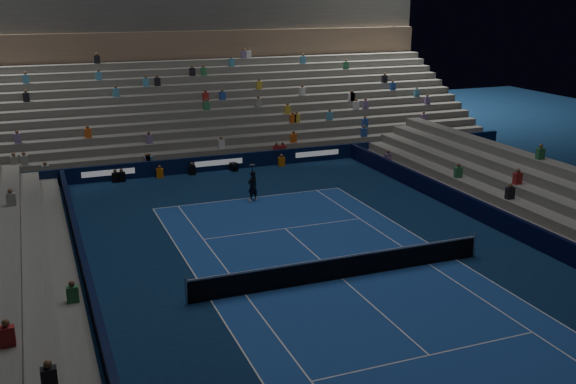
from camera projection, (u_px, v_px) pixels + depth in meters
The scene contains 9 objects.
ground at pixel (342, 279), 26.93m from camera, with size 90.00×90.00×0.00m, color #0C2448.
court_surface at pixel (342, 279), 26.93m from camera, with size 10.97×23.77×0.01m, color #1B4497.
sponsor_barrier_far at pixel (218, 163), 43.29m from camera, with size 44.00×0.25×1.00m, color black.
sponsor_barrier_east at pixel (535, 236), 30.18m from camera, with size 0.25×37.00×1.00m, color black.
sponsor_barrier_west at pixel (94, 307), 23.40m from camera, with size 0.25×37.00×1.00m, color black.
grandstand_main at pixel (184, 98), 50.85m from camera, with size 44.00×15.20×11.20m.
tennis_net at pixel (342, 267), 26.79m from camera, with size 12.90×0.10×1.10m.
tennis_player at pixel (253, 186), 36.78m from camera, with size 0.62×0.41×1.71m, color black.
broadcast_camera at pixel (234, 167), 43.20m from camera, with size 0.51×0.90×0.53m.
Camera 1 is at (-11.08, -22.28, 11.11)m, focal length 41.44 mm.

